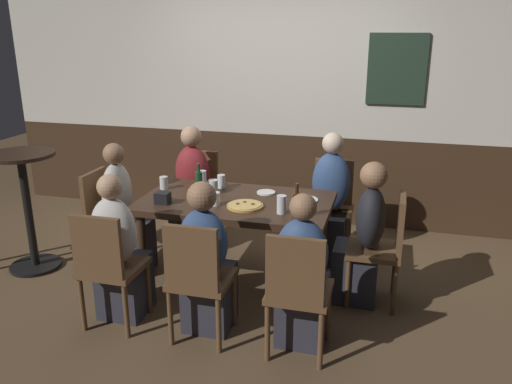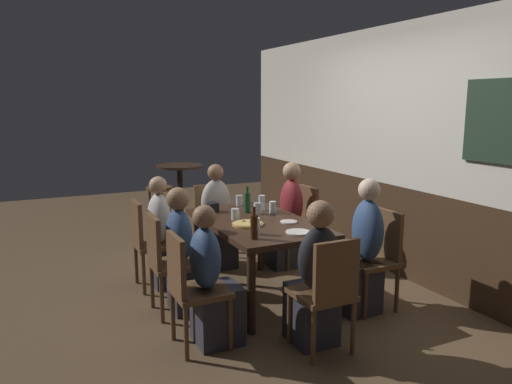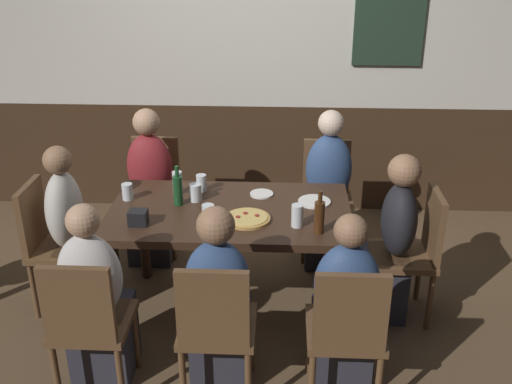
# 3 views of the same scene
# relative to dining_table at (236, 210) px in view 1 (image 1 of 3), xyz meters

# --- Properties ---
(ground_plane) EXTENTS (12.00, 12.00, 0.00)m
(ground_plane) POSITION_rel_dining_table_xyz_m (0.00, 0.00, -0.65)
(ground_plane) COLOR brown
(wall_back) EXTENTS (6.40, 0.13, 2.60)m
(wall_back) POSITION_rel_dining_table_xyz_m (0.01, 1.65, 0.65)
(wall_back) COLOR #3D2819
(wall_back) RESTS_ON ground_plane
(dining_table) EXTENTS (1.52, 0.88, 0.74)m
(dining_table) POSITION_rel_dining_table_xyz_m (0.00, 0.00, 0.00)
(dining_table) COLOR #382316
(dining_table) RESTS_ON ground_plane
(chair_right_far) EXTENTS (0.40, 0.40, 0.88)m
(chair_right_far) POSITION_rel_dining_table_xyz_m (0.67, 0.86, -0.16)
(chair_right_far) COLOR brown
(chair_right_far) RESTS_ON ground_plane
(chair_head_west) EXTENTS (0.40, 0.40, 0.88)m
(chair_head_west) POSITION_rel_dining_table_xyz_m (-1.17, 0.00, -0.16)
(chair_head_west) COLOR brown
(chair_head_west) RESTS_ON ground_plane
(chair_mid_near) EXTENTS (0.40, 0.40, 0.88)m
(chair_mid_near) POSITION_rel_dining_table_xyz_m (0.00, -0.86, -0.16)
(chair_mid_near) COLOR brown
(chair_mid_near) RESTS_ON ground_plane
(chair_head_east) EXTENTS (0.40, 0.40, 0.88)m
(chair_head_east) POSITION_rel_dining_table_xyz_m (1.17, 0.00, -0.16)
(chair_head_east) COLOR brown
(chair_head_east) RESTS_ON ground_plane
(chair_left_far) EXTENTS (0.40, 0.40, 0.88)m
(chair_left_far) POSITION_rel_dining_table_xyz_m (-0.67, 0.86, -0.16)
(chair_left_far) COLOR brown
(chair_left_far) RESTS_ON ground_plane
(chair_left_near) EXTENTS (0.40, 0.40, 0.88)m
(chair_left_near) POSITION_rel_dining_table_xyz_m (-0.67, -0.86, -0.16)
(chair_left_near) COLOR brown
(chair_left_near) RESTS_ON ground_plane
(chair_right_near) EXTENTS (0.40, 0.40, 0.88)m
(chair_right_near) POSITION_rel_dining_table_xyz_m (0.67, -0.86, -0.16)
(chair_right_near) COLOR brown
(chair_right_near) RESTS_ON ground_plane
(person_right_far) EXTENTS (0.34, 0.37, 1.17)m
(person_right_far) POSITION_rel_dining_table_xyz_m (0.67, 0.70, -0.16)
(person_right_far) COLOR #2D2D38
(person_right_far) RESTS_ON ground_plane
(person_head_west) EXTENTS (0.37, 0.34, 1.14)m
(person_head_west) POSITION_rel_dining_table_xyz_m (-1.01, 0.00, -0.18)
(person_head_west) COLOR #2D2D38
(person_head_west) RESTS_ON ground_plane
(person_mid_near) EXTENTS (0.34, 0.37, 1.11)m
(person_mid_near) POSITION_rel_dining_table_xyz_m (0.00, -0.69, -0.19)
(person_mid_near) COLOR #2D2D38
(person_mid_near) RESTS_ON ground_plane
(person_head_east) EXTENTS (0.37, 0.34, 1.12)m
(person_head_east) POSITION_rel_dining_table_xyz_m (1.01, 0.00, -0.18)
(person_head_east) COLOR #2D2D38
(person_head_east) RESTS_ON ground_plane
(person_left_far) EXTENTS (0.34, 0.37, 1.17)m
(person_left_far) POSITION_rel_dining_table_xyz_m (-0.67, 0.70, -0.16)
(person_left_far) COLOR #2D2D38
(person_left_far) RESTS_ON ground_plane
(person_left_near) EXTENTS (0.34, 0.37, 1.11)m
(person_left_near) POSITION_rel_dining_table_xyz_m (-0.67, -0.69, -0.19)
(person_left_near) COLOR #2D2D38
(person_left_near) RESTS_ON ground_plane
(person_right_near) EXTENTS (0.34, 0.37, 1.08)m
(person_right_near) POSITION_rel_dining_table_xyz_m (0.67, -0.69, -0.20)
(person_right_near) COLOR #2D2D38
(person_right_near) RESTS_ON ground_plane
(pizza) EXTENTS (0.28, 0.28, 0.03)m
(pizza) POSITION_rel_dining_table_xyz_m (0.12, -0.15, 0.10)
(pizza) COLOR tan
(pizza) RESTS_ON dining_table
(pint_glass_pale) EXTENTS (0.07, 0.07, 0.11)m
(pint_glass_pale) POSITION_rel_dining_table_xyz_m (-0.67, 0.12, 0.13)
(pint_glass_pale) COLOR silver
(pint_glass_pale) RESTS_ON dining_table
(tumbler_short) EXTENTS (0.07, 0.07, 0.14)m
(tumbler_short) POSITION_rel_dining_table_xyz_m (0.42, -0.21, 0.15)
(tumbler_short) COLOR silver
(tumbler_short) RESTS_ON dining_table
(pint_glass_amber) EXTENTS (0.07, 0.07, 0.15)m
(pint_glass_amber) POSITION_rel_dining_table_xyz_m (-0.37, 0.23, 0.15)
(pint_glass_amber) COLOR silver
(pint_glass_amber) RESTS_ON dining_table
(highball_clear) EXTENTS (0.07, 0.07, 0.11)m
(highball_clear) POSITION_rel_dining_table_xyz_m (-0.21, 0.27, 0.14)
(highball_clear) COLOR silver
(highball_clear) RESTS_ON dining_table
(tumbler_water) EXTENTS (0.08, 0.08, 0.11)m
(tumbler_water) POSITION_rel_dining_table_xyz_m (-0.23, 0.12, 0.14)
(tumbler_water) COLOR silver
(tumbler_water) RESTS_ON dining_table
(beer_glass_half) EXTENTS (0.08, 0.08, 0.10)m
(beer_glass_half) POSITION_rel_dining_table_xyz_m (-0.11, -0.17, 0.14)
(beer_glass_half) COLOR silver
(beer_glass_half) RESTS_ON dining_table
(beer_bottle_green) EXTENTS (0.06, 0.06, 0.26)m
(beer_bottle_green) POSITION_rel_dining_table_xyz_m (-0.33, 0.06, 0.19)
(beer_bottle_green) COLOR #194723
(beer_bottle_green) RESTS_ON dining_table
(beer_bottle_brown) EXTENTS (0.06, 0.06, 0.26)m
(beer_bottle_brown) POSITION_rel_dining_table_xyz_m (0.54, -0.28, 0.19)
(beer_bottle_brown) COLOR #42230F
(beer_bottle_brown) RESTS_ON dining_table
(plate_white_large) EXTENTS (0.21, 0.21, 0.01)m
(plate_white_large) POSITION_rel_dining_table_xyz_m (0.53, 0.13, 0.09)
(plate_white_large) COLOR white
(plate_white_large) RESTS_ON dining_table
(plate_white_small) EXTENTS (0.15, 0.15, 0.01)m
(plate_white_small) POSITION_rel_dining_table_xyz_m (0.19, 0.23, 0.09)
(plate_white_small) COLOR white
(plate_white_small) RESTS_ON dining_table
(condiment_caddy) EXTENTS (0.11, 0.09, 0.09)m
(condiment_caddy) POSITION_rel_dining_table_xyz_m (-0.52, -0.23, 0.13)
(condiment_caddy) COLOR black
(condiment_caddy) RESTS_ON dining_table
(side_bar_table) EXTENTS (0.56, 0.56, 1.05)m
(side_bar_table) POSITION_rel_dining_table_xyz_m (-1.83, -0.18, -0.04)
(side_bar_table) COLOR black
(side_bar_table) RESTS_ON ground_plane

